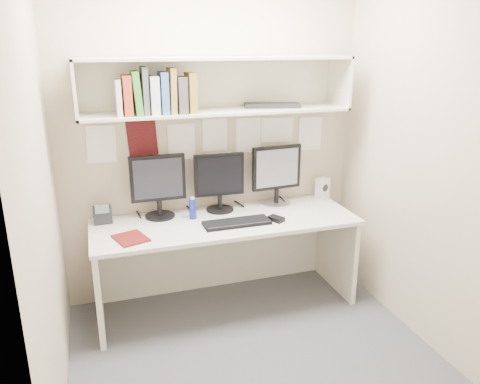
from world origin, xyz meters
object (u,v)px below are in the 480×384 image
object	(u,v)px
keyboard	(237,223)
speaker	(323,188)
monitor_center	(219,180)
desk	(226,263)
monitor_left	(158,184)
maroon_notebook	(131,238)
monitor_right	(277,173)
desk_phone	(102,215)

from	to	relation	value
keyboard	speaker	distance (m)	0.96
monitor_center	keyboard	world-z (taller)	monitor_center
desk	keyboard	xyz separation A→B (m)	(0.05, -0.12, 0.38)
speaker	monitor_center	bearing A→B (deg)	159.89
monitor_left	monitor_center	distance (m)	0.48
monitor_center	speaker	size ratio (longest dim) A/B	2.57
monitor_left	maroon_notebook	distance (m)	0.52
keyboard	speaker	size ratio (longest dim) A/B	2.77
monitor_right	monitor_center	bearing A→B (deg)	175.33
desk	speaker	distance (m)	1.07
desk	speaker	xyz separation A→B (m)	(0.94, 0.23, 0.45)
speaker	maroon_notebook	bearing A→B (deg)	172.25
monitor_left	monitor_center	bearing A→B (deg)	0.23
desk	desk_phone	size ratio (longest dim) A/B	12.54
desk_phone	monitor_center	bearing A→B (deg)	-3.06
speaker	monitor_left	bearing A→B (deg)	159.57
monitor_left	maroon_notebook	world-z (taller)	monitor_left
monitor_left	keyboard	xyz separation A→B (m)	(0.52, -0.34, -0.25)
monitor_left	keyboard	distance (m)	0.67
monitor_right	speaker	bearing A→B (deg)	-2.66
desk	keyboard	distance (m)	0.40
monitor_center	desk_phone	world-z (taller)	monitor_center
desk	monitor_left	size ratio (longest dim) A/B	4.11
keyboard	monitor_right	bearing A→B (deg)	36.77
monitor_right	maroon_notebook	xyz separation A→B (m)	(-1.22, -0.38, -0.26)
monitor_right	keyboard	xyz separation A→B (m)	(-0.45, -0.34, -0.26)
monitor_center	desk_phone	xyz separation A→B (m)	(-0.91, 0.00, -0.19)
maroon_notebook	desk_phone	bearing A→B (deg)	95.76
monitor_center	maroon_notebook	bearing A→B (deg)	-150.83
monitor_left	monitor_right	bearing A→B (deg)	0.22
monitor_center	desk	bearing A→B (deg)	-92.12
monitor_right	maroon_notebook	world-z (taller)	monitor_right
monitor_center	monitor_right	size ratio (longest dim) A/B	0.94
keyboard	maroon_notebook	size ratio (longest dim) A/B	2.08
monitor_center	maroon_notebook	size ratio (longest dim) A/B	1.93
desk_phone	monitor_left	bearing A→B (deg)	-3.30
keyboard	desk_phone	size ratio (longest dim) A/B	3.12
monitor_right	speaker	world-z (taller)	monitor_right
monitor_left	speaker	xyz separation A→B (m)	(1.41, 0.02, -0.17)
desk	monitor_right	size ratio (longest dim) A/B	4.05
maroon_notebook	monitor_center	bearing A→B (deg)	8.98
monitor_center	speaker	world-z (taller)	monitor_center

